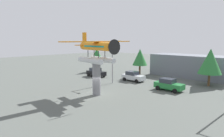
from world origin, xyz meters
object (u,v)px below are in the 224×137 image
(car_near_black, at_px, (96,72))
(storefront_building, at_px, (192,66))
(streetlight_primary, at_px, (113,58))
(floatplane_monument, at_px, (97,50))
(car_far_green, at_px, (169,84))
(display_pedestal, at_px, (97,79))
(tree_west, at_px, (97,55))
(car_mid_silver, at_px, (133,76))
(tree_center_back, at_px, (210,61))
(tree_east, at_px, (140,57))

(car_near_black, relative_size, storefront_building, 0.27)
(streetlight_primary, height_order, storefront_building, streetlight_primary)
(car_near_black, height_order, storefront_building, storefront_building)
(floatplane_monument, xyz_separation_m, streetlight_primary, (-3.47, 6.85, -1.78))
(car_far_green, bearing_deg, display_pedestal, -122.96)
(tree_west, bearing_deg, streetlight_primary, -30.29)
(car_far_green, xyz_separation_m, tree_west, (-20.66, 4.59, 2.94))
(car_mid_silver, xyz_separation_m, tree_west, (-12.73, 2.83, 2.94))
(car_mid_silver, height_order, car_far_green, same)
(floatplane_monument, height_order, tree_center_back, floatplane_monument)
(tree_center_back, bearing_deg, tree_west, -174.32)
(car_mid_silver, bearing_deg, car_near_black, -168.77)
(streetlight_primary, bearing_deg, car_near_black, 161.84)
(floatplane_monument, height_order, storefront_building, floatplane_monument)
(tree_west, relative_size, tree_center_back, 0.92)
(display_pedestal, height_order, tree_west, tree_west)
(tree_east, bearing_deg, car_mid_silver, -66.75)
(tree_east, bearing_deg, car_near_black, -132.50)
(tree_east, bearing_deg, display_pedestal, -74.86)
(car_near_black, relative_size, tree_center_back, 0.70)
(floatplane_monument, relative_size, car_far_green, 2.49)
(car_near_black, bearing_deg, display_pedestal, -41.59)
(floatplane_monument, relative_size, streetlight_primary, 1.43)
(display_pedestal, bearing_deg, floatplane_monument, -6.53)
(streetlight_primary, bearing_deg, tree_center_back, 36.14)
(storefront_building, distance_m, tree_west, 20.60)
(display_pedestal, distance_m, floatplane_monument, 3.87)
(storefront_building, relative_size, tree_west, 2.84)
(tree_west, xyz_separation_m, tree_east, (10.61, 2.12, 0.04))
(floatplane_monument, bearing_deg, tree_center_back, 67.12)
(streetlight_primary, distance_m, tree_center_back, 15.44)
(car_far_green, xyz_separation_m, tree_east, (-10.06, 6.71, 2.98))
(floatplane_monument, distance_m, tree_east, 16.44)
(floatplane_monument, bearing_deg, car_far_green, 64.20)
(streetlight_primary, bearing_deg, car_far_green, 13.09)
(display_pedestal, relative_size, car_near_black, 1.05)
(car_near_black, bearing_deg, tree_east, 47.50)
(display_pedestal, height_order, floatplane_monument, floatplane_monument)
(streetlight_primary, bearing_deg, floatplane_monument, -63.13)
(tree_west, bearing_deg, storefront_building, 24.27)
(display_pedestal, bearing_deg, tree_center_back, 60.21)
(car_mid_silver, xyz_separation_m, tree_east, (-2.13, 4.95, 2.98))
(car_mid_silver, bearing_deg, tree_center_back, 24.89)
(car_near_black, distance_m, car_mid_silver, 8.31)
(floatplane_monument, bearing_deg, storefront_building, 86.87)
(car_near_black, relative_size, tree_west, 0.76)
(storefront_building, height_order, tree_center_back, tree_center_back)
(display_pedestal, xyz_separation_m, streetlight_primary, (-3.34, 6.84, 2.09))
(tree_east, bearing_deg, car_far_green, -33.72)
(display_pedestal, xyz_separation_m, tree_center_back, (9.13, 15.94, 1.79))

